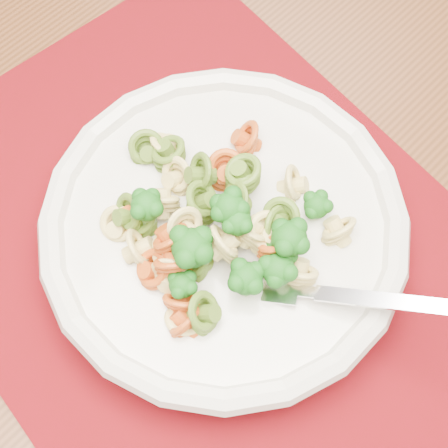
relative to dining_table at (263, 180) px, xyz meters
The scene contains 5 objects.
dining_table is the anchor object (origin of this frame).
placemat 0.18m from the dining_table, 81.71° to the right, with size 0.49×0.38×0.00m, color #61040F.
pasta_bowl 0.20m from the dining_table, 73.18° to the right, with size 0.28×0.28×0.05m.
pasta_broccoli_heap 0.21m from the dining_table, 73.18° to the right, with size 0.24×0.24×0.06m, color #D6C169, non-canonical shape.
fork 0.24m from the dining_table, 54.72° to the right, with size 0.19×0.02×0.01m, color silver, non-canonical shape.
Camera 1 is at (0.21, -0.37, 1.24)m, focal length 50.00 mm.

